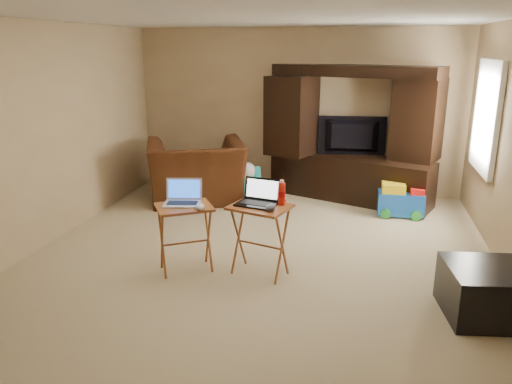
% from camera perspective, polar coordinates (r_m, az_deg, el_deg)
% --- Properties ---
extents(floor, '(5.50, 5.50, 0.00)m').
position_cam_1_polar(floor, '(5.50, 0.45, -7.46)').
color(floor, '#CFBA8F').
rests_on(floor, ground).
extents(ceiling, '(5.50, 5.50, 0.00)m').
position_cam_1_polar(ceiling, '(5.04, 0.52, 19.55)').
color(ceiling, silver).
rests_on(ceiling, ground).
extents(wall_back, '(5.00, 0.00, 5.00)m').
position_cam_1_polar(wall_back, '(7.80, 4.70, 9.14)').
color(wall_back, tan).
rests_on(wall_back, ground).
extents(wall_front, '(5.00, 0.00, 5.00)m').
position_cam_1_polar(wall_front, '(2.59, -12.22, -5.88)').
color(wall_front, tan).
rests_on(wall_front, ground).
extents(wall_left, '(0.00, 5.50, 5.50)m').
position_cam_1_polar(wall_left, '(6.14, -23.14, 5.95)').
color(wall_left, tan).
rests_on(wall_left, ground).
extents(window_pane, '(0.00, 1.20, 1.20)m').
position_cam_1_polar(window_pane, '(6.68, 24.99, 7.79)').
color(window_pane, white).
rests_on(window_pane, ground).
extents(window_frame, '(0.06, 1.14, 1.34)m').
position_cam_1_polar(window_frame, '(6.68, 24.82, 7.81)').
color(window_frame, white).
rests_on(window_frame, ground).
extents(entertainment_center, '(2.46, 1.43, 1.97)m').
position_cam_1_polar(entertainment_center, '(7.45, 10.92, 6.48)').
color(entertainment_center, black).
rests_on(entertainment_center, floor).
extents(television, '(1.01, 0.22, 0.57)m').
position_cam_1_polar(television, '(7.51, 10.92, 6.24)').
color(television, black).
rests_on(television, entertainment_center).
extents(recliner, '(1.73, 1.64, 0.89)m').
position_cam_1_polar(recliner, '(7.40, -6.83, 2.34)').
color(recliner, '#48240F').
rests_on(recliner, floor).
extents(child_rocker, '(0.53, 0.56, 0.52)m').
position_cam_1_polar(child_rocker, '(7.27, -1.21, 0.69)').
color(child_rocker, '#187E84').
rests_on(child_rocker, floor).
extents(plush_toy, '(0.38, 0.32, 0.42)m').
position_cam_1_polar(plush_toy, '(6.99, 2.04, -0.37)').
color(plush_toy, red).
rests_on(plush_toy, floor).
extents(push_toy, '(0.62, 0.45, 0.46)m').
position_cam_1_polar(push_toy, '(7.01, 16.23, -0.81)').
color(push_toy, blue).
rests_on(push_toy, floor).
extents(ottoman, '(0.77, 0.77, 0.44)m').
position_cam_1_polar(ottoman, '(4.72, 24.89, -10.32)').
color(ottoman, black).
rests_on(ottoman, floor).
extents(tray_table_left, '(0.68, 0.64, 0.69)m').
position_cam_1_polar(tray_table_left, '(5.11, -8.06, -5.29)').
color(tray_table_left, '#9E4B26').
rests_on(tray_table_left, floor).
extents(tray_table_right, '(0.66, 0.59, 0.72)m').
position_cam_1_polar(tray_table_right, '(4.98, 0.44, -5.55)').
color(tray_table_right, '#A04E26').
rests_on(tray_table_right, floor).
extents(laptop_left, '(0.41, 0.36, 0.24)m').
position_cam_1_polar(laptop_left, '(5.00, -8.48, -0.15)').
color(laptop_left, silver).
rests_on(laptop_left, tray_table_left).
extents(laptop_right, '(0.43, 0.38, 0.24)m').
position_cam_1_polar(laptop_right, '(4.85, 0.04, -0.14)').
color(laptop_right, black).
rests_on(laptop_right, tray_table_right).
extents(mouse_left, '(0.13, 0.16, 0.06)m').
position_cam_1_polar(mouse_left, '(4.86, -6.42, -1.66)').
color(mouse_left, silver).
rests_on(mouse_left, tray_table_left).
extents(mouse_right, '(0.11, 0.16, 0.06)m').
position_cam_1_polar(mouse_right, '(4.71, 1.69, -1.78)').
color(mouse_right, '#39383D').
rests_on(mouse_right, tray_table_right).
extents(water_bottle, '(0.07, 0.07, 0.22)m').
position_cam_1_polar(water_bottle, '(4.86, 2.95, -0.21)').
color(water_bottle, red).
rests_on(water_bottle, tray_table_right).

